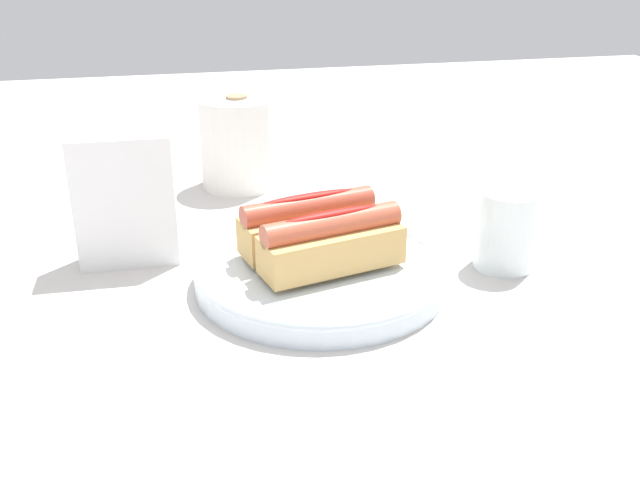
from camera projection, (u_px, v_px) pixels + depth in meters
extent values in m
plane|color=beige|center=(304.00, 285.00, 0.79)|extent=(2.40, 2.40, 0.00)
cylinder|color=silver|center=(320.00, 272.00, 0.79)|extent=(0.27, 0.27, 0.02)
torus|color=silver|center=(320.00, 262.00, 0.78)|extent=(0.27, 0.27, 0.01)
cube|color=tan|center=(332.00, 250.00, 0.75)|extent=(0.16, 0.09, 0.04)
cylinder|color=#BC563D|center=(332.00, 225.00, 0.74)|extent=(0.15, 0.06, 0.03)
ellipsoid|color=red|center=(332.00, 214.00, 0.73)|extent=(0.11, 0.04, 0.01)
cube|color=tan|center=(309.00, 231.00, 0.80)|extent=(0.16, 0.08, 0.04)
cylinder|color=#B24C38|center=(309.00, 207.00, 0.78)|extent=(0.15, 0.06, 0.03)
ellipsoid|color=red|center=(309.00, 197.00, 0.78)|extent=(0.11, 0.04, 0.01)
cylinder|color=white|center=(506.00, 229.00, 0.81)|extent=(0.07, 0.07, 0.09)
cylinder|color=silver|center=(504.00, 243.00, 0.82)|extent=(0.06, 0.06, 0.05)
cylinder|color=white|center=(239.00, 143.00, 1.05)|extent=(0.11, 0.11, 0.13)
cylinder|color=#997A5B|center=(237.00, 97.00, 1.03)|extent=(0.03, 0.03, 0.00)
cube|color=white|center=(125.00, 201.00, 0.81)|extent=(0.11, 0.05, 0.15)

